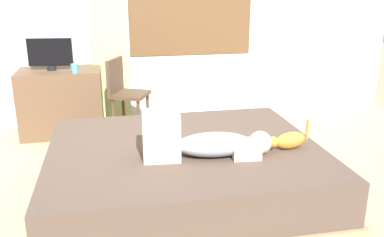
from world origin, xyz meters
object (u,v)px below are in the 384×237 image
(cat, at_px, (288,140))
(chair_by_desk, at_px, (124,90))
(bed, at_px, (185,173))
(desk, at_px, (62,102))
(cup, at_px, (75,68))
(person_lying, at_px, (201,141))
(tv_monitor, at_px, (50,54))

(cat, distance_m, chair_by_desk, 2.22)
(bed, bearing_deg, desk, 120.81)
(bed, bearing_deg, cat, -15.88)
(cup, relative_size, chair_by_desk, 0.11)
(bed, relative_size, person_lying, 2.25)
(bed, xyz_separation_m, chair_by_desk, (-0.39, 1.69, 0.28))
(person_lying, height_order, cat, person_lying)
(cat, height_order, chair_by_desk, chair_by_desk)
(bed, height_order, desk, desk)
(bed, distance_m, desk, 2.12)
(cup, bearing_deg, bed, -60.87)
(desk, relative_size, cup, 9.11)
(bed, height_order, cup, cup)
(cat, bearing_deg, bed, 164.12)
(person_lying, distance_m, tv_monitor, 2.41)
(bed, height_order, chair_by_desk, chair_by_desk)
(person_lying, relative_size, cup, 9.53)
(person_lying, bearing_deg, desk, 119.73)
(person_lying, xyz_separation_m, tv_monitor, (-1.24, 2.04, 0.35))
(bed, relative_size, chair_by_desk, 2.46)
(tv_monitor, relative_size, chair_by_desk, 0.56)
(tv_monitor, height_order, cup, tv_monitor)
(person_lying, distance_m, desk, 2.36)
(desk, height_order, tv_monitor, tv_monitor)
(tv_monitor, bearing_deg, bed, -57.51)
(cat, xyz_separation_m, tv_monitor, (-1.92, 2.03, 0.39))
(chair_by_desk, bearing_deg, cup, -170.90)
(person_lying, height_order, cup, cup)
(person_lying, xyz_separation_m, desk, (-1.16, 2.04, -0.21))
(tv_monitor, height_order, chair_by_desk, tv_monitor)
(tv_monitor, bearing_deg, person_lying, -58.73)
(desk, distance_m, tv_monitor, 0.56)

